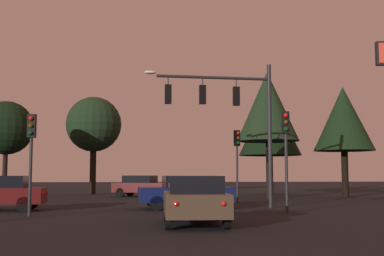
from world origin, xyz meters
TOP-DOWN VIEW (x-y plane):
  - ground_plane at (0.00, 24.50)m, footprint 168.00×168.00m
  - traffic_signal_mast_arm at (3.69, 15.99)m, footprint 6.15×0.50m
  - traffic_light_corner_left at (5.19, 12.36)m, footprint 0.34×0.38m
  - traffic_light_corner_right at (-4.83, 12.47)m, footprint 0.32×0.36m
  - traffic_light_median at (5.05, 20.70)m, footprint 0.36×0.39m
  - car_nearside_lane at (0.89, 8.36)m, footprint 2.11×4.09m
  - car_crossing_left at (1.53, 15.77)m, footprint 4.38×2.06m
  - car_far_lane at (-0.09, 29.26)m, footprint 4.36×3.35m
  - tree_behind_sign at (-9.28, 27.92)m, footprint 3.64×3.64m
  - tree_left_far at (-3.88, 34.61)m, footprint 4.53×4.53m
  - tree_center_horizon at (10.41, 32.36)m, footprint 5.07×5.07m
  - tree_right_cluster at (8.02, 24.66)m, footprint 4.08×4.08m
  - tree_lot_edge at (14.09, 26.44)m, footprint 4.25×4.25m

SIDE VIEW (x-z plane):
  - ground_plane at x=0.00m, z-range 0.00..0.00m
  - car_nearside_lane at x=0.89m, z-range 0.03..1.55m
  - car_far_lane at x=-0.09m, z-range 0.03..1.55m
  - car_crossing_left at x=1.53m, z-range 0.04..1.56m
  - traffic_light_corner_right at x=-4.83m, z-range 0.82..4.69m
  - traffic_light_median at x=5.05m, z-range 0.86..4.97m
  - traffic_light_corner_left at x=5.19m, z-range 0.87..5.00m
  - tree_behind_sign at x=-9.28m, z-range 1.44..7.99m
  - traffic_signal_mast_arm at x=3.69m, z-range 1.27..8.16m
  - tree_lot_edge at x=14.09m, z-range 1.60..9.44m
  - tree_left_far at x=-3.88m, z-range 1.69..9.68m
  - tree_center_horizon at x=10.41m, z-range 1.55..10.01m
  - tree_right_cluster at x=8.02m, z-range 1.86..10.25m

